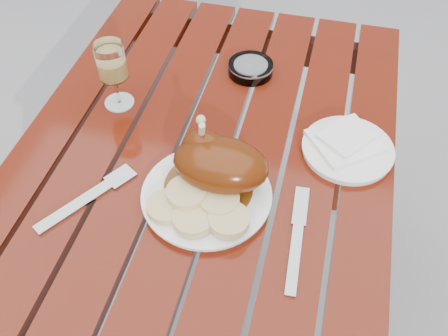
% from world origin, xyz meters
% --- Properties ---
extents(ground, '(60.00, 60.00, 0.00)m').
position_xyz_m(ground, '(0.00, 0.00, 0.00)').
color(ground, slate).
rests_on(ground, ground).
extents(table, '(0.80, 1.20, 0.75)m').
position_xyz_m(table, '(0.00, 0.00, 0.38)').
color(table, maroon).
rests_on(table, ground).
extents(dinner_plate, '(0.34, 0.34, 0.02)m').
position_xyz_m(dinner_plate, '(0.04, -0.09, 0.76)').
color(dinner_plate, white).
rests_on(dinner_plate, table).
extents(roast_duck, '(0.20, 0.18, 0.14)m').
position_xyz_m(roast_duck, '(0.05, -0.06, 0.82)').
color(roast_duck, '#62310B').
rests_on(roast_duck, dinner_plate).
extents(bread_dumplings, '(0.20, 0.13, 0.03)m').
position_xyz_m(bread_dumplings, '(0.04, -0.14, 0.78)').
color(bread_dumplings, '#D7C583').
rests_on(bread_dumplings, dinner_plate).
extents(wine_glass, '(0.07, 0.07, 0.16)m').
position_xyz_m(wine_glass, '(-0.23, 0.13, 0.83)').
color(wine_glass, '#E4C167').
rests_on(wine_glass, table).
extents(side_plate, '(0.22, 0.22, 0.02)m').
position_xyz_m(side_plate, '(0.30, 0.10, 0.76)').
color(side_plate, white).
rests_on(side_plate, table).
extents(napkin, '(0.18, 0.18, 0.01)m').
position_xyz_m(napkin, '(0.29, 0.11, 0.77)').
color(napkin, white).
rests_on(napkin, side_plate).
extents(ashtray, '(0.13, 0.13, 0.03)m').
position_xyz_m(ashtray, '(0.04, 0.31, 0.76)').
color(ashtray, '#B2B7BC').
rests_on(ashtray, table).
extents(fork, '(0.13, 0.19, 0.01)m').
position_xyz_m(fork, '(-0.19, -0.16, 0.75)').
color(fork, gray).
rests_on(fork, table).
extents(knife, '(0.03, 0.21, 0.01)m').
position_xyz_m(knife, '(0.23, -0.16, 0.75)').
color(knife, gray).
rests_on(knife, table).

